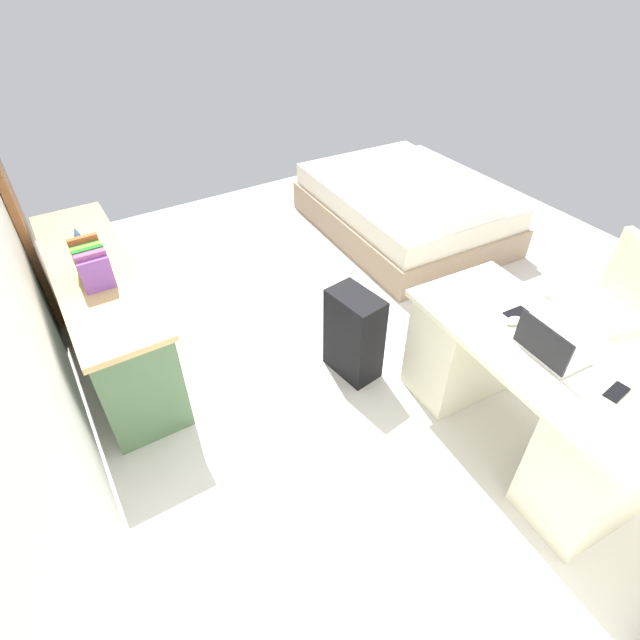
# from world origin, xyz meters

# --- Properties ---
(ground_plane) EXTENTS (5.58, 5.58, 0.00)m
(ground_plane) POSITION_xyz_m (0.00, 0.00, 0.00)
(ground_plane) COLOR beige
(wall_back) EXTENTS (4.58, 0.10, 2.53)m
(wall_back) POSITION_xyz_m (0.00, 2.08, 1.27)
(wall_back) COLOR silver
(wall_back) RESTS_ON ground_plane
(door_wooden) EXTENTS (0.88, 0.05, 2.04)m
(door_wooden) POSITION_xyz_m (1.74, 2.00, 1.02)
(door_wooden) COLOR brown
(door_wooden) RESTS_ON ground_plane
(desk) EXTENTS (1.48, 0.76, 0.74)m
(desk) POSITION_xyz_m (-1.17, -0.08, 0.38)
(desk) COLOR beige
(desk) RESTS_ON ground_plane
(office_chair) EXTENTS (0.57, 0.57, 0.94)m
(office_chair) POSITION_xyz_m (-1.01, -0.99, 0.42)
(office_chair) COLOR black
(office_chair) RESTS_ON ground_plane
(credenza) EXTENTS (1.80, 0.48, 0.73)m
(credenza) POSITION_xyz_m (0.79, 1.69, 0.37)
(credenza) COLOR #4C6B47
(credenza) RESTS_ON ground_plane
(bed) EXTENTS (1.97, 1.50, 0.58)m
(bed) POSITION_xyz_m (1.10, -1.10, 0.24)
(bed) COLOR gray
(bed) RESTS_ON ground_plane
(suitcase_black) EXTENTS (0.39, 0.27, 0.62)m
(suitcase_black) POSITION_xyz_m (-0.20, 0.39, 0.31)
(suitcase_black) COLOR black
(suitcase_black) RESTS_ON ground_plane
(laptop) EXTENTS (0.32, 0.24, 0.21)m
(laptop) POSITION_xyz_m (-1.22, -0.04, 0.78)
(laptop) COLOR #B7B7BC
(laptop) RESTS_ON desk
(computer_mouse) EXTENTS (0.07, 0.10, 0.03)m
(computer_mouse) POSITION_xyz_m (-0.96, -0.10, 0.75)
(computer_mouse) COLOR white
(computer_mouse) RESTS_ON desk
(cell_phone_near_laptop) EXTENTS (0.08, 0.14, 0.01)m
(cell_phone_near_laptop) POSITION_xyz_m (-1.55, -0.11, 0.74)
(cell_phone_near_laptop) COLOR black
(cell_phone_near_laptop) RESTS_ON desk
(cell_phone_by_mouse) EXTENTS (0.07, 0.14, 0.01)m
(cell_phone_by_mouse) POSITION_xyz_m (-0.91, -0.17, 0.74)
(cell_phone_by_mouse) COLOR black
(cell_phone_by_mouse) RESTS_ON desk
(book_row) EXTENTS (0.27, 0.17, 0.24)m
(book_row) POSITION_xyz_m (0.63, 1.70, 0.84)
(book_row) COLOR purple
(book_row) RESTS_ON credenza
(figurine_small) EXTENTS (0.08, 0.08, 0.11)m
(figurine_small) POSITION_xyz_m (1.14, 1.70, 0.78)
(figurine_small) COLOR #4C7FBF
(figurine_small) RESTS_ON credenza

